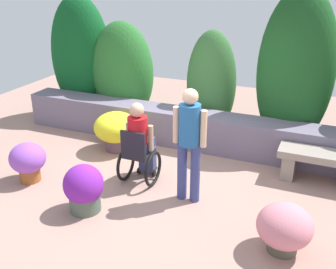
{
  "coord_description": "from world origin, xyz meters",
  "views": [
    {
      "loc": [
        2.22,
        -5.07,
        3.19
      ],
      "look_at": [
        0.08,
        0.0,
        0.85
      ],
      "focal_mm": 42.66,
      "sensor_mm": 36.0,
      "label": 1
    }
  ],
  "objects": [
    {
      "name": "ground_plane",
      "position": [
        0.0,
        0.0,
        0.0
      ],
      "size": [
        11.76,
        11.76,
        0.0
      ],
      "primitive_type": "plane",
      "color": "#A37E72"
    },
    {
      "name": "stone_retaining_wall",
      "position": [
        0.0,
        1.53,
        0.34
      ],
      "size": [
        7.19,
        0.57,
        0.68
      ],
      "primitive_type": "cube",
      "color": "slate",
      "rests_on": "ground"
    },
    {
      "name": "hedge_backdrop",
      "position": [
        0.13,
        2.21,
        1.26
      ],
      "size": [
        7.72,
        1.04,
        2.91
      ],
      "color": "#0F5122",
      "rests_on": "ground"
    },
    {
      "name": "stone_bench",
      "position": [
        2.32,
        0.99,
        0.35
      ],
      "size": [
        1.42,
        0.46,
        0.52
      ],
      "rotation": [
        0.0,
        0.0,
        0.01
      ],
      "color": "gray",
      "rests_on": "ground"
    },
    {
      "name": "person_in_wheelchair",
      "position": [
        -0.36,
        -0.08,
        0.62
      ],
      "size": [
        0.53,
        0.66,
        1.33
      ],
      "rotation": [
        0.0,
        0.0,
        -0.17
      ],
      "color": "black",
      "rests_on": "ground"
    },
    {
      "name": "person_standing_companion",
      "position": [
        0.52,
        -0.29,
        0.98
      ],
      "size": [
        0.49,
        0.3,
        1.69
      ],
      "rotation": [
        0.0,
        0.0,
        0.13
      ],
      "color": "#39407C",
      "rests_on": "ground"
    },
    {
      "name": "flower_pot_purple_near",
      "position": [
        -2.0,
        -0.75,
        0.36
      ],
      "size": [
        0.57,
        0.57,
        0.64
      ],
      "color": "#985429",
      "rests_on": "ground"
    },
    {
      "name": "flower_pot_terracotta_by_wall",
      "position": [
        -0.71,
        -1.12,
        0.35
      ],
      "size": [
        0.56,
        0.56,
        0.69
      ],
      "color": "#4C5B4C",
      "rests_on": "ground"
    },
    {
      "name": "flower_pot_red_accent",
      "position": [
        1.97,
        -0.93,
        0.32
      ],
      "size": [
        0.67,
        0.67,
        0.62
      ],
      "color": "#4F4D3E",
      "rests_on": "ground"
    },
    {
      "name": "flower_pot_small_foreground",
      "position": [
        -1.3,
        0.81,
        0.41
      ],
      "size": [
        0.8,
        0.8,
        0.73
      ],
      "color": "#5F4753",
      "rests_on": "ground"
    }
  ]
}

